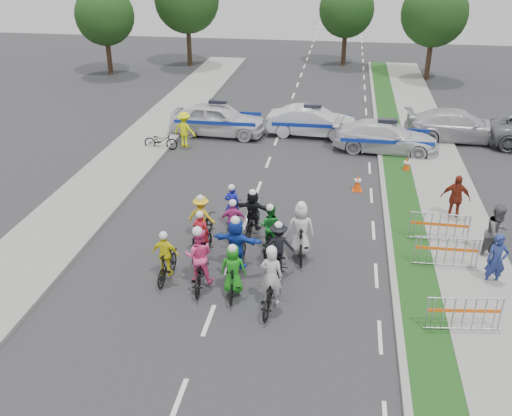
% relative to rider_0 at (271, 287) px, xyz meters
% --- Properties ---
extents(ground, '(90.00, 90.00, 0.00)m').
position_rel_rider_0_xyz_m(ground, '(-1.61, -0.89, -0.66)').
color(ground, '#28282B').
rests_on(ground, ground).
extents(curb_right, '(0.20, 60.00, 0.12)m').
position_rel_rider_0_xyz_m(curb_right, '(3.49, 4.11, -0.60)').
color(curb_right, gray).
rests_on(curb_right, ground).
extents(grass_strip, '(1.20, 60.00, 0.11)m').
position_rel_rider_0_xyz_m(grass_strip, '(4.19, 4.11, -0.61)').
color(grass_strip, '#174014').
rests_on(grass_strip, ground).
extents(sidewalk_right, '(2.40, 60.00, 0.13)m').
position_rel_rider_0_xyz_m(sidewalk_right, '(5.99, 4.11, -0.60)').
color(sidewalk_right, gray).
rests_on(sidewalk_right, ground).
extents(sidewalk_left, '(3.00, 60.00, 0.13)m').
position_rel_rider_0_xyz_m(sidewalk_left, '(-8.11, 4.11, -0.60)').
color(sidewalk_left, gray).
rests_on(sidewalk_left, ground).
extents(rider_0, '(0.89, 2.04, 2.02)m').
position_rel_rider_0_xyz_m(rider_0, '(0.00, 0.00, 0.00)').
color(rider_0, black).
rests_on(rider_0, ground).
extents(rider_1, '(0.75, 1.68, 1.74)m').
position_rel_rider_0_xyz_m(rider_1, '(-1.15, 0.39, 0.02)').
color(rider_1, black).
rests_on(rider_1, ground).
extents(rider_2, '(0.90, 2.04, 2.02)m').
position_rel_rider_0_xyz_m(rider_2, '(-2.24, 0.76, 0.08)').
color(rider_2, black).
rests_on(rider_2, ground).
extents(rider_3, '(0.87, 1.64, 1.69)m').
position_rel_rider_0_xyz_m(rider_3, '(-3.31, 0.91, -0.01)').
color(rider_3, black).
rests_on(rider_3, ground).
extents(rider_4, '(1.06, 1.80, 1.75)m').
position_rel_rider_0_xyz_m(rider_4, '(-0.04, 1.96, 0.02)').
color(rider_4, black).
rests_on(rider_4, ground).
extents(rider_5, '(1.60, 1.91, 1.95)m').
position_rel_rider_0_xyz_m(rider_5, '(-1.32, 1.71, 0.15)').
color(rider_5, black).
rests_on(rider_5, ground).
extents(rider_6, '(0.78, 1.74, 1.72)m').
position_rel_rider_0_xyz_m(rider_6, '(-2.58, 2.36, -0.09)').
color(rider_6, black).
rests_on(rider_6, ground).
extents(rider_7, '(0.92, 1.99, 2.04)m').
position_rel_rider_0_xyz_m(rider_7, '(0.56, 2.87, 0.12)').
color(rider_7, black).
rests_on(rider_7, ground).
extents(rider_8, '(0.77, 1.74, 1.72)m').
position_rel_rider_0_xyz_m(rider_8, '(-0.47, 3.19, -0.02)').
color(rider_8, black).
rests_on(rider_8, ground).
extents(rider_9, '(0.90, 1.67, 1.70)m').
position_rel_rider_0_xyz_m(rider_9, '(-1.73, 3.39, -0.01)').
color(rider_9, black).
rests_on(rider_9, ground).
extents(rider_10, '(1.03, 1.77, 1.73)m').
position_rel_rider_0_xyz_m(rider_10, '(-2.84, 3.50, 0.01)').
color(rider_10, black).
rests_on(rider_10, ground).
extents(rider_11, '(1.40, 1.66, 1.70)m').
position_rel_rider_0_xyz_m(rider_11, '(-1.21, 4.28, 0.06)').
color(rider_11, black).
rests_on(rider_11, ground).
extents(rider_12, '(0.69, 1.70, 1.70)m').
position_rel_rider_0_xyz_m(rider_12, '(-2.00, 4.61, -0.10)').
color(rider_12, black).
rests_on(rider_12, ground).
extents(police_car_0, '(5.04, 2.31, 1.68)m').
position_rel_rider_0_xyz_m(police_car_0, '(-4.70, 14.66, 0.17)').
color(police_car_0, silver).
rests_on(police_car_0, ground).
extents(police_car_1, '(4.65, 1.86, 1.50)m').
position_rel_rider_0_xyz_m(police_car_1, '(0.10, 15.26, 0.09)').
color(police_car_1, silver).
rests_on(police_car_1, ground).
extents(police_car_2, '(5.19, 2.59, 1.45)m').
position_rel_rider_0_xyz_m(police_car_2, '(3.76, 13.45, 0.06)').
color(police_car_2, silver).
rests_on(police_car_2, ground).
extents(civilian_sedan, '(5.39, 2.40, 1.54)m').
position_rel_rider_0_xyz_m(civilian_sedan, '(7.45, 15.67, 0.10)').
color(civilian_sedan, silver).
rests_on(civilian_sedan, ground).
extents(spectator_0, '(0.65, 0.46, 1.69)m').
position_rel_rider_0_xyz_m(spectator_0, '(6.40, 2.14, 0.18)').
color(spectator_0, navy).
rests_on(spectator_0, ground).
extents(spectator_1, '(1.18, 1.14, 1.91)m').
position_rel_rider_0_xyz_m(spectator_1, '(6.73, 3.71, 0.29)').
color(spectator_1, '#515055').
rests_on(spectator_1, ground).
extents(spectator_2, '(1.09, 0.57, 1.78)m').
position_rel_rider_0_xyz_m(spectator_2, '(5.87, 6.38, 0.23)').
color(spectator_2, maroon).
rests_on(spectator_2, ground).
extents(marshal_hiviz, '(1.26, 0.92, 1.75)m').
position_rel_rider_0_xyz_m(marshal_hiviz, '(-5.95, 12.63, 0.21)').
color(marshal_hiviz, '#EFFF0D').
rests_on(marshal_hiviz, ground).
extents(barrier_0, '(2.05, 0.75, 1.12)m').
position_rel_rider_0_xyz_m(barrier_0, '(5.09, -0.39, -0.10)').
color(barrier_0, '#A5A8AD').
rests_on(barrier_0, ground).
extents(barrier_1, '(2.01, 0.54, 1.12)m').
position_rel_rider_0_xyz_m(barrier_1, '(5.09, 2.84, -0.10)').
color(barrier_1, '#A5A8AD').
rests_on(barrier_1, ground).
extents(barrier_2, '(2.01, 0.55, 1.12)m').
position_rel_rider_0_xyz_m(barrier_2, '(5.09, 4.51, -0.10)').
color(barrier_2, '#A5A8AD').
rests_on(barrier_2, ground).
extents(cone_0, '(0.40, 0.40, 0.70)m').
position_rel_rider_0_xyz_m(cone_0, '(2.43, 8.54, -0.32)').
color(cone_0, '#F24C0C').
rests_on(cone_0, ground).
extents(cone_1, '(0.40, 0.40, 0.70)m').
position_rel_rider_0_xyz_m(cone_1, '(4.57, 10.89, -0.32)').
color(cone_1, '#F24C0C').
rests_on(cone_1, ground).
extents(parked_bike, '(1.67, 0.60, 0.88)m').
position_rel_rider_0_xyz_m(parked_bike, '(-7.01, 12.09, -0.23)').
color(parked_bike, black).
rests_on(parked_bike, ground).
extents(tree_0, '(4.20, 4.20, 6.30)m').
position_rel_rider_0_xyz_m(tree_0, '(-15.61, 27.11, 3.52)').
color(tree_0, '#382619').
rests_on(tree_0, ground).
extents(tree_1, '(4.55, 4.55, 6.82)m').
position_rel_rider_0_xyz_m(tree_1, '(7.39, 29.11, 3.87)').
color(tree_1, '#382619').
rests_on(tree_1, ground).
extents(tree_3, '(4.90, 4.90, 7.35)m').
position_rel_rider_0_xyz_m(tree_3, '(-10.61, 31.11, 4.22)').
color(tree_3, '#382619').
rests_on(tree_3, ground).
extents(tree_4, '(4.20, 4.20, 6.30)m').
position_rel_rider_0_xyz_m(tree_4, '(1.39, 33.11, 3.52)').
color(tree_4, '#382619').
rests_on(tree_4, ground).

